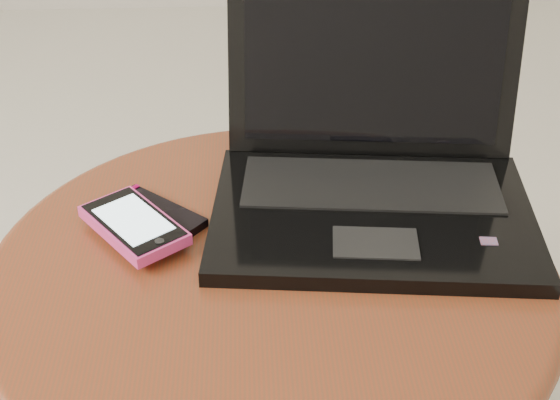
{
  "coord_description": "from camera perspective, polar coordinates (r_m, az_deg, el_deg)",
  "views": [
    {
      "loc": [
        -0.11,
        -0.61,
        0.92
      ],
      "look_at": [
        -0.08,
        0.02,
        0.51
      ],
      "focal_mm": 50.28,
      "sensor_mm": 36.0,
      "label": 1
    }
  ],
  "objects": [
    {
      "name": "table",
      "position": [
        0.84,
        -0.65,
        -9.64
      ],
      "size": [
        0.57,
        0.57,
        0.45
      ],
      "color": "#4D2416",
      "rests_on": "ground"
    },
    {
      "name": "laptop",
      "position": [
        0.84,
        6.73,
        2.14
      ],
      "size": [
        0.36,
        0.31,
        0.22
      ],
      "color": "black",
      "rests_on": "table"
    },
    {
      "name": "phone_black",
      "position": [
        0.84,
        -9.34,
        -1.18
      ],
      "size": [
        0.12,
        0.12,
        0.01
      ],
      "color": "black",
      "rests_on": "table"
    },
    {
      "name": "phone_pink",
      "position": [
        0.81,
        -10.59,
        -1.77
      ],
      "size": [
        0.12,
        0.13,
        0.01
      ],
      "color": "#F63D96",
      "rests_on": "phone_black"
    }
  ]
}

